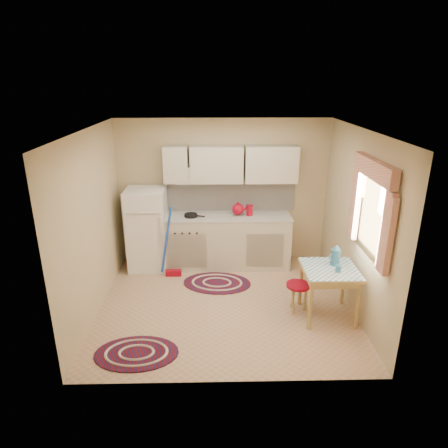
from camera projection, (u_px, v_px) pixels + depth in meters
The scene contains 14 objects.
room_shell at pixel (236, 194), 5.53m from camera, with size 3.64×3.60×2.52m.
fridge at pixel (148, 229), 6.75m from camera, with size 0.65×0.60×1.40m, color white.
broom at pixel (172, 243), 6.47m from camera, with size 0.28×0.12×1.20m, color blue, non-canonical shape.
base_cabinets at pixel (224, 242), 6.92m from camera, with size 2.25×0.60×0.88m, color beige.
countertop at pixel (224, 217), 6.76m from camera, with size 2.27×0.62×0.04m, color #B2AFA9.
frying_pan at pixel (191, 215), 6.68m from camera, with size 0.22×0.22×0.05m, color black.
red_kettle at pixel (238, 209), 6.72m from camera, with size 0.22×0.20×0.22m, color maroon, non-canonical shape.
red_canister at pixel (249, 211), 6.73m from camera, with size 0.11×0.11×0.16m, color maroon.
table at pixel (328, 293), 5.44m from camera, with size 0.72×0.72×0.72m, color tan.
stool at pixel (297, 297), 5.61m from camera, with size 0.33×0.33×0.42m, color maroon.
coffee_pot at pixel (336, 254), 5.38m from camera, with size 0.16×0.13×0.31m, color #2D678C, non-canonical shape.
mug at pixel (338, 269), 5.20m from camera, with size 0.07×0.07×0.10m, color #2D678C.
rug_center at pixel (217, 283), 6.42m from camera, with size 1.09×0.73×0.02m, color maroon, non-canonical shape.
rug_left at pixel (137, 353), 4.79m from camera, with size 1.01×0.67×0.02m, color maroon, non-canonical shape.
Camera 1 is at (-0.14, -5.08, 3.12)m, focal length 32.00 mm.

